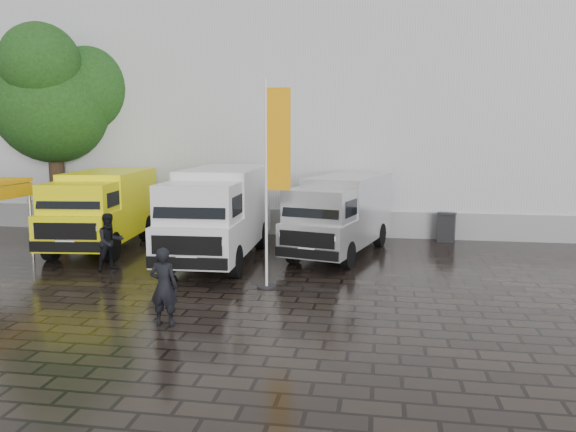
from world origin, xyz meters
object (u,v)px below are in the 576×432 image
van_yellow (102,211)px  flagpole (273,173)px  van_white (219,215)px  person_tent (110,242)px  person_front (164,287)px  van_silver (341,216)px  wheelie_bin (446,227)px

van_yellow → flagpole: bearing=-36.5°
van_white → flagpole: 4.05m
van_white → person_tent: bearing=-148.5°
van_white → person_tent: (-2.76, -1.83, -0.59)m
van_white → flagpole: size_ratio=1.24×
person_tent → van_white: bearing=-17.5°
van_white → person_front: (0.62, -6.14, -0.60)m
person_front → person_tent: bearing=-48.8°
van_yellow → flagpole: flagpole is taller
van_yellow → person_tent: 3.32m
van_white → van_silver: size_ratio=1.12×
van_white → wheelie_bin: van_white is taller
van_white → van_yellow: bearing=165.6°
van_yellow → van_silver: van_yellow is taller
person_front → van_white: bearing=-81.2°
van_white → flagpole: (2.31, -2.93, 1.56)m
person_front → person_tent: person_tent is taller
person_tent → person_front: bearing=-102.8°
van_yellow → person_front: van_yellow is taller
van_yellow → van_white: (4.46, -0.98, 0.11)m
van_silver → person_tent: van_silver is taller
person_tent → van_silver: bearing=-23.7°
flagpole → person_tent: 5.62m
person_front → person_tent: size_ratio=0.99×
person_front → flagpole: bearing=-114.8°
van_yellow → person_tent: van_yellow is taller
van_silver → flagpole: (-1.40, -4.45, 1.71)m
person_front → person_tent: 5.48m
flagpole → wheelie_bin: flagpole is taller
van_silver → person_tent: size_ratio=3.50×
flagpole → wheelie_bin: size_ratio=4.94×
van_white → person_front: size_ratio=3.97×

